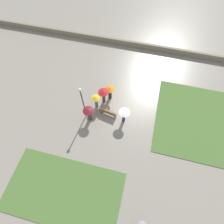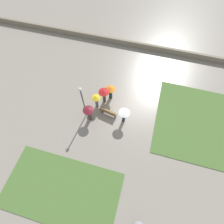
{
  "view_description": "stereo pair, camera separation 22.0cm",
  "coord_description": "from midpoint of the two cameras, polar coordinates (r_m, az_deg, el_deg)",
  "views": [
    {
      "loc": [
        -1.11,
        9.46,
        16.4
      ],
      "look_at": [
        0.98,
        1.07,
        1.13
      ],
      "focal_mm": 28.0,
      "sensor_mm": 36.0,
      "label": 1
    },
    {
      "loc": [
        -1.33,
        9.41,
        16.4
      ],
      "look_at": [
        0.98,
        1.07,
        1.13
      ],
      "focal_mm": 28.0,
      "sensor_mm": 36.0,
      "label": 2
    }
  ],
  "objects": [
    {
      "name": "lawn_patch_near",
      "position": [
        20.22,
        25.37,
        -2.86
      ],
      "size": [
        7.72,
        8.94,
        0.06
      ],
      "color": "#4C7033",
      "rests_on": "ground_plane"
    },
    {
      "name": "lawn_patch_far",
      "position": [
        16.98,
        -15.64,
        -23.22
      ],
      "size": [
        9.88,
        5.37,
        0.06
      ],
      "color": "#4C7033",
      "rests_on": "ground_plane"
    },
    {
      "name": "crowd_person_maroon",
      "position": [
        17.47,
        -7.21,
        -0.17
      ],
      "size": [
        1.1,
        1.1,
        1.94
      ],
      "rotation": [
        0.0,
        0.0,
        2.69
      ],
      "color": "#47382D",
      "rests_on": "ground_plane"
    },
    {
      "name": "crowd_person_white",
      "position": [
        17.13,
        4.35,
        -0.77
      ],
      "size": [
        1.11,
        1.11,
        1.93
      ],
      "rotation": [
        0.0,
        0.0,
        5.85
      ],
      "color": "#282D47",
      "rests_on": "ground_plane"
    },
    {
      "name": "crowd_person_yellow",
      "position": [
        18.18,
        -4.8,
        4.07
      ],
      "size": [
        0.93,
        0.93,
        1.89
      ],
      "rotation": [
        0.0,
        0.0,
        3.06
      ],
      "color": "slate",
      "rests_on": "ground_plane"
    },
    {
      "name": "crowd_person_orange",
      "position": [
        18.75,
        -0.12,
        7.02
      ],
      "size": [
        1.04,
        1.04,
        1.88
      ],
      "rotation": [
        0.0,
        0.0,
        3.79
      ],
      "color": "#1E3328",
      "rests_on": "ground_plane"
    },
    {
      "name": "park_bench",
      "position": [
        18.29,
        -0.8,
        -0.12
      ],
      "size": [
        1.83,
        0.77,
        0.9
      ],
      "rotation": [
        0.0,
        0.0,
        -0.2
      ],
      "color": "brown",
      "rests_on": "ground_plane"
    },
    {
      "name": "ground_plane",
      "position": [
        18.96,
        4.07,
        0.34
      ],
      "size": [
        90.0,
        90.0,
        0.0
      ],
      "primitive_type": "plane",
      "color": "gray"
    },
    {
      "name": "parapet_wall",
      "position": [
        25.4,
        9.89,
        20.54
      ],
      "size": [
        45.0,
        0.35,
        0.8
      ],
      "color": "gray",
      "rests_on": "ground_plane"
    },
    {
      "name": "lamp_post",
      "position": [
        16.37,
        -9.2,
        4.13
      ],
      "size": [
        0.32,
        0.32,
        4.63
      ],
      "color": "#474C51",
      "rests_on": "ground_plane"
    },
    {
      "name": "crowd_person_red",
      "position": [
        18.37,
        -2.27,
        6.06
      ],
      "size": [
        1.14,
        1.14,
        1.99
      ],
      "rotation": [
        0.0,
        0.0,
        1.02
      ],
      "color": "#47382D",
      "rests_on": "ground_plane"
    }
  ]
}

